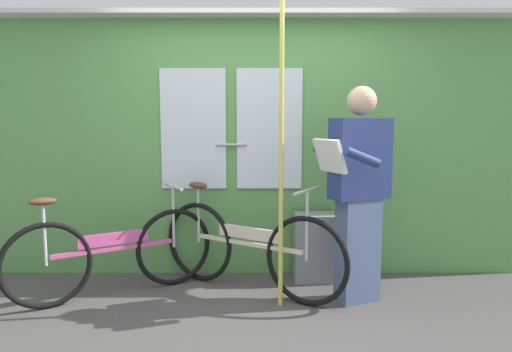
% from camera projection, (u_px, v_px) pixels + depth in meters
% --- Properties ---
extents(ground_plane, '(6.07, 4.25, 0.04)m').
position_uv_depth(ground_plane, '(254.00, 339.00, 3.04)').
color(ground_plane, '#474442').
extents(train_door_wall, '(5.07, 0.28, 2.41)m').
position_uv_depth(train_door_wall, '(254.00, 142.00, 4.20)').
color(train_door_wall, '#56934C').
rests_on(train_door_wall, ground_plane).
extents(bicycle_near_door, '(1.55, 0.98, 0.93)m').
position_uv_depth(bicycle_near_door, '(250.00, 248.00, 3.79)').
color(bicycle_near_door, black).
rests_on(bicycle_near_door, ground_plane).
extents(bicycle_leaning_behind, '(1.50, 0.91, 0.89)m').
position_uv_depth(bicycle_leaning_behind, '(116.00, 253.00, 3.71)').
color(bicycle_leaning_behind, black).
rests_on(bicycle_leaning_behind, ground_plane).
extents(passenger_reading_newspaper, '(0.63, 0.57, 1.71)m').
position_uv_depth(passenger_reading_newspaper, '(360.00, 190.00, 3.53)').
color(passenger_reading_newspaper, slate).
rests_on(passenger_reading_newspaper, ground_plane).
extents(trash_bin_by_wall, '(0.39, 0.28, 0.61)m').
position_uv_depth(trash_bin_by_wall, '(318.00, 247.00, 4.10)').
color(trash_bin_by_wall, gray).
rests_on(trash_bin_by_wall, ground_plane).
extents(handrail_pole, '(0.04, 0.04, 2.37)m').
position_uv_depth(handrail_pole, '(283.00, 156.00, 3.41)').
color(handrail_pole, '#C6C14C').
rests_on(handrail_pole, ground_plane).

